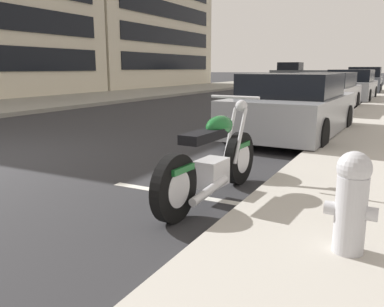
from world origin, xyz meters
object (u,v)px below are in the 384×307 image
parked_car_across_street (293,108)px  fire_hydrant (352,200)px  parked_car_far_down_curb (351,86)px  crossing_truck (298,74)px  parked_car_near_corner (365,81)px  parked_car_mid_block (324,93)px  parked_motorcycle (213,162)px

parked_car_across_street → fire_hydrant: bearing=-160.4°
parked_car_far_down_curb → crossing_truck: (16.32, 6.09, 0.25)m
parked_car_across_street → fire_hydrant: size_ratio=5.52×
parked_car_far_down_curb → parked_car_near_corner: size_ratio=1.13×
parked_car_across_street → parked_car_near_corner: size_ratio=1.01×
fire_hydrant → crossing_truck: bearing=13.6°
parked_car_across_street → crossing_truck: 27.72m
parked_car_across_street → parked_car_far_down_curb: size_ratio=0.90×
crossing_truck → parked_car_near_corner: bearing=121.1°
parked_car_mid_block → parked_car_far_down_curb: (5.19, -0.30, 0.03)m
parked_car_mid_block → parked_car_far_down_curb: parked_car_far_down_curb is taller
parked_car_across_street → crossing_truck: (27.04, 6.10, 0.27)m
parked_car_across_street → fire_hydrant: 5.76m
parked_car_far_down_curb → crossing_truck: bearing=21.3°
parked_motorcycle → fire_hydrant: size_ratio=2.90×
parked_car_near_corner → crossing_truck: 11.80m
parked_car_mid_block → parked_motorcycle: bearing=-175.4°
parked_car_mid_block → fire_hydrant: 11.21m
parked_car_far_down_curb → crossing_truck: size_ratio=0.94×
parked_motorcycle → parked_car_mid_block: 10.03m
parked_motorcycle → fire_hydrant: 1.84m
parked_car_mid_block → parked_car_near_corner: bearing=0.0°
parked_car_near_corner → fire_hydrant: 22.52m
parked_car_near_corner → crossing_truck: (10.08, 6.13, 0.20)m
parked_car_across_street → parked_car_mid_block: parked_car_across_street is taller
parked_car_mid_block → crossing_truck: (21.51, 5.79, 0.27)m
parked_car_across_street → crossing_truck: size_ratio=0.85×
crossing_truck → parked_motorcycle: bearing=101.1°
parked_car_across_street → parked_car_near_corner: 16.97m
parked_motorcycle → parked_car_mid_block: size_ratio=0.46×
parked_car_mid_block → parked_car_far_down_curb: size_ratio=1.02×
crossing_truck → fire_hydrant: bearing=103.3°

